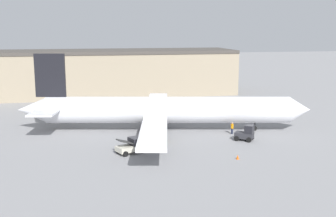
% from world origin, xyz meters
% --- Properties ---
extents(ground_plane, '(400.00, 400.00, 0.00)m').
position_xyz_m(ground_plane, '(0.00, 0.00, 0.00)').
color(ground_plane, gray).
extents(terminal_building, '(71.84, 15.45, 10.31)m').
position_xyz_m(terminal_building, '(-13.04, 37.62, 5.16)').
color(terminal_building, gray).
rests_on(terminal_building, ground_plane).
extents(airplane, '(43.65, 38.22, 11.56)m').
position_xyz_m(airplane, '(-0.99, 0.21, 3.12)').
color(airplane, white).
rests_on(airplane, ground_plane).
extents(ground_crew_worker, '(0.39, 0.39, 1.76)m').
position_xyz_m(ground_crew_worker, '(8.70, -4.02, 0.94)').
color(ground_crew_worker, '#1E2338').
rests_on(ground_crew_worker, ground_plane).
extents(baggage_tug, '(2.95, 2.81, 2.22)m').
position_xyz_m(baggage_tug, '(9.22, -7.93, 0.99)').
color(baggage_tug, '#2D2D33').
rests_on(baggage_tug, ground_plane).
extents(belt_loader_truck, '(3.64, 3.12, 1.95)m').
position_xyz_m(belt_loader_truck, '(-6.86, -10.49, 0.92)').
color(belt_loader_truck, beige).
rests_on(belt_loader_truck, ground_plane).
extents(pushback_tug, '(3.31, 3.09, 1.99)m').
position_xyz_m(pushback_tug, '(-2.79, -5.66, 0.94)').
color(pushback_tug, yellow).
rests_on(pushback_tug, ground_plane).
extents(safety_cone_near, '(0.36, 0.36, 0.55)m').
position_xyz_m(safety_cone_near, '(5.08, -15.63, 0.28)').
color(safety_cone_near, '#EF590F').
rests_on(safety_cone_near, ground_plane).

